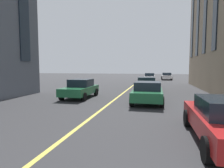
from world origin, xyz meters
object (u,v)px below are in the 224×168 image
(car_green_far, at_px, (80,89))
(car_white_parked_a, at_px, (167,76))
(car_green_parked_b, at_px, (148,92))
(car_green_trailing, at_px, (147,84))
(car_white_mid, at_px, (150,77))

(car_green_far, relative_size, car_white_parked_a, 0.89)
(car_green_parked_b, bearing_deg, car_green_trailing, 3.10)
(car_white_mid, height_order, car_green_parked_b, same)
(car_green_far, distance_m, car_green_trailing, 7.10)
(car_white_mid, distance_m, car_green_parked_b, 21.69)
(car_white_mid, bearing_deg, car_green_parked_b, -178.59)
(car_white_mid, xyz_separation_m, car_green_trailing, (-15.48, -0.20, 0.00))
(car_green_far, bearing_deg, car_white_mid, -12.25)
(car_green_trailing, height_order, car_green_parked_b, same)
(car_green_trailing, bearing_deg, car_white_mid, 0.73)
(car_white_mid, xyz_separation_m, car_white_parked_a, (3.60, -3.10, 0.00))
(car_white_parked_a, xyz_separation_m, car_green_trailing, (-19.08, 2.90, 0.00))
(car_white_mid, relative_size, car_green_trailing, 1.00)
(car_white_mid, distance_m, car_white_parked_a, 4.75)
(car_white_parked_a, bearing_deg, car_green_parked_b, 174.21)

